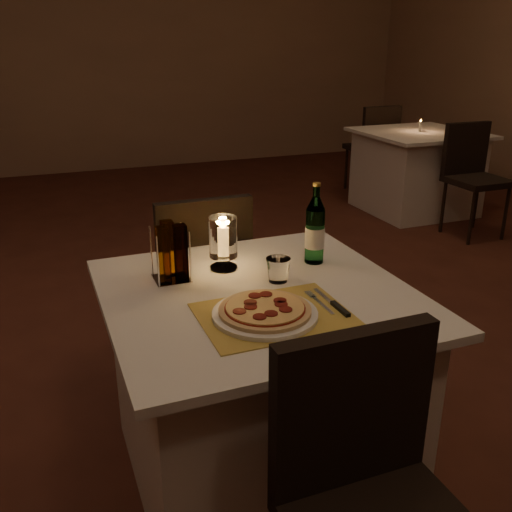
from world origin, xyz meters
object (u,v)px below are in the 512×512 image
object	(u,v)px
plate	(265,314)
water_bottle	(315,231)
main_table	(258,386)
neighbor_table_right	(416,171)
tumbler	(278,270)
pizza	(265,309)
hurricane_candle	(223,239)
chair_far	(200,269)
chair_near	(370,483)

from	to	relation	value
plate	water_bottle	size ratio (longest dim) A/B	1.05
main_table	plate	bearing A→B (deg)	-105.52
main_table	water_bottle	size ratio (longest dim) A/B	3.29
main_table	neighbor_table_right	bearing A→B (deg)	45.58
tumbler	neighbor_table_right	distance (m)	3.70
pizza	tumbler	size ratio (longest dim) A/B	3.31
tumbler	hurricane_candle	world-z (taller)	hurricane_candle
chair_far	neighbor_table_right	world-z (taller)	chair_far
main_table	tumbler	size ratio (longest dim) A/B	11.81
main_table	tumbler	xyz separation A→B (m)	(0.10, 0.06, 0.41)
chair_far	plate	distance (m)	0.92
pizza	neighbor_table_right	size ratio (longest dim) A/B	0.28
tumbler	water_bottle	xyz separation A→B (m)	(0.20, 0.12, 0.08)
main_table	neighbor_table_right	xyz separation A→B (m)	(2.65, 2.71, 0.00)
tumbler	pizza	bearing A→B (deg)	-121.74
chair_near	hurricane_candle	xyz separation A→B (m)	(-0.04, 0.95, 0.31)
plate	tumbler	distance (m)	0.28
chair_far	hurricane_candle	size ratio (longest dim) A/B	4.58
main_table	tumbler	bearing A→B (deg)	30.61
chair_far	water_bottle	size ratio (longest dim) A/B	2.96
main_table	pizza	size ratio (longest dim) A/B	3.57
plate	tumbler	xyz separation A→B (m)	(0.15, 0.24, 0.03)
tumbler	hurricane_candle	distance (m)	0.24
plate	hurricane_candle	world-z (taller)	hurricane_candle
plate	tumbler	bearing A→B (deg)	58.29
plate	water_bottle	bearing A→B (deg)	45.87
pizza	tumbler	xyz separation A→B (m)	(0.15, 0.24, 0.02)
chair_far	neighbor_table_right	distance (m)	3.32
chair_near	water_bottle	world-z (taller)	water_bottle
chair_near	neighbor_table_right	size ratio (longest dim) A/B	0.90
main_table	water_bottle	world-z (taller)	water_bottle
main_table	hurricane_candle	size ratio (longest dim) A/B	5.09
pizza	hurricane_candle	size ratio (longest dim) A/B	1.42
main_table	plate	distance (m)	0.42
plate	hurricane_candle	bearing A→B (deg)	88.89
chair_far	hurricane_candle	distance (m)	0.57
water_bottle	hurricane_candle	xyz separation A→B (m)	(-0.34, 0.06, -0.01)
pizza	plate	bearing A→B (deg)	-68.81
chair_near	plate	world-z (taller)	chair_near
main_table	chair_near	bearing A→B (deg)	-90.00
tumbler	water_bottle	distance (m)	0.25
plate	tumbler	size ratio (longest dim) A/B	3.78
chair_near	hurricane_candle	distance (m)	1.00
water_bottle	hurricane_candle	distance (m)	0.34
main_table	neighbor_table_right	distance (m)	3.79
pizza	hurricane_candle	world-z (taller)	hurricane_candle
chair_near	neighbor_table_right	distance (m)	4.33
plate	pizza	size ratio (longest dim) A/B	1.14
tumbler	water_bottle	world-z (taller)	water_bottle
pizza	main_table	bearing A→B (deg)	74.44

